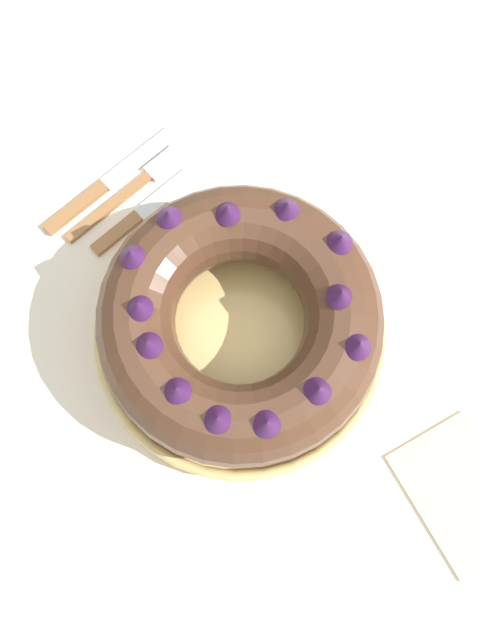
{
  "coord_description": "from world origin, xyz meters",
  "views": [
    {
      "loc": [
        0.15,
        -0.12,
        1.48
      ],
      "look_at": [
        0.02,
        0.0,
        0.83
      ],
      "focal_mm": 35.0,
      "sensor_mm": 36.0,
      "label": 1
    }
  ],
  "objects_px": {
    "serving_dish": "(240,332)",
    "fork": "(134,188)",
    "serving_knife": "(103,187)",
    "napkin": "(461,494)",
    "bundt_cake": "(240,320)",
    "cake_knife": "(137,217)"
  },
  "relations": [
    {
      "from": "serving_dish",
      "to": "fork",
      "type": "relative_size",
      "value": 1.86
    },
    {
      "from": "serving_knife",
      "to": "napkin",
      "type": "height_order",
      "value": "serving_knife"
    },
    {
      "from": "bundt_cake",
      "to": "serving_knife",
      "type": "xyz_separation_m",
      "value": [
        -0.26,
        0.0,
        -0.07
      ]
    },
    {
      "from": "fork",
      "to": "cake_knife",
      "type": "bearing_deg",
      "value": -36.35
    },
    {
      "from": "serving_dish",
      "to": "napkin",
      "type": "bearing_deg",
      "value": 11.11
    },
    {
      "from": "fork",
      "to": "cake_knife",
      "type": "distance_m",
      "value": 0.04
    },
    {
      "from": "fork",
      "to": "napkin",
      "type": "bearing_deg",
      "value": 0.8
    },
    {
      "from": "bundt_cake",
      "to": "napkin",
      "type": "relative_size",
      "value": 2.08
    },
    {
      "from": "cake_knife",
      "to": "fork",
      "type": "bearing_deg",
      "value": 147.71
    },
    {
      "from": "fork",
      "to": "cake_knife",
      "type": "relative_size",
      "value": 1.15
    },
    {
      "from": "fork",
      "to": "serving_knife",
      "type": "distance_m",
      "value": 0.04
    },
    {
      "from": "bundt_cake",
      "to": "cake_knife",
      "type": "xyz_separation_m",
      "value": [
        -0.2,
        0.01,
        -0.07
      ]
    },
    {
      "from": "serving_knife",
      "to": "napkin",
      "type": "xyz_separation_m",
      "value": [
        0.56,
        0.06,
        -0.0
      ]
    },
    {
      "from": "serving_knife",
      "to": "bundt_cake",
      "type": "bearing_deg",
      "value": -2.95
    },
    {
      "from": "bundt_cake",
      "to": "fork",
      "type": "bearing_deg",
      "value": 172.69
    },
    {
      "from": "cake_knife",
      "to": "napkin",
      "type": "bearing_deg",
      "value": 7.7
    },
    {
      "from": "fork",
      "to": "serving_dish",
      "type": "bearing_deg",
      "value": -9.64
    },
    {
      "from": "serving_dish",
      "to": "cake_knife",
      "type": "distance_m",
      "value": 0.2
    },
    {
      "from": "fork",
      "to": "napkin",
      "type": "xyz_separation_m",
      "value": [
        0.53,
        0.03,
        -0.0
      ]
    },
    {
      "from": "serving_knife",
      "to": "cake_knife",
      "type": "bearing_deg",
      "value": 2.52
    },
    {
      "from": "cake_knife",
      "to": "napkin",
      "type": "height_order",
      "value": "cake_knife"
    },
    {
      "from": "fork",
      "to": "napkin",
      "type": "height_order",
      "value": "fork"
    }
  ]
}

